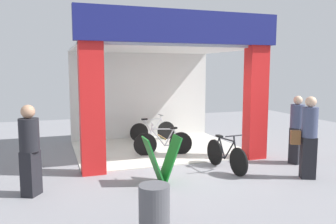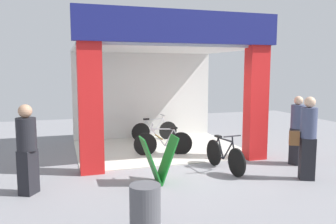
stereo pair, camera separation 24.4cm
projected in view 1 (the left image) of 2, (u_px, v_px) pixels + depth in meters
name	position (u px, v px, depth m)	size (l,w,h in m)	color
ground_plane	(180.00, 165.00, 8.07)	(17.01, 17.01, 0.00)	gray
shop_facade	(159.00, 83.00, 9.39)	(4.70, 3.80, 3.52)	beige
bicycle_inside_0	(153.00, 130.00, 10.77)	(1.48, 0.41, 0.81)	black
bicycle_inside_1	(163.00, 143.00, 8.93)	(1.51, 0.43, 0.84)	black
bicycle_parked_0	(226.00, 155.00, 7.63)	(0.42, 1.53, 0.84)	black
sandwich_board_sign	(162.00, 160.00, 6.76)	(0.71, 0.46, 0.94)	#197226
pedestrian_0	(30.00, 149.00, 6.05)	(0.48, 0.48, 1.62)	black
pedestrian_1	(308.00, 137.00, 7.01)	(0.56, 0.42, 1.69)	black
pedestrian_2	(297.00, 129.00, 8.14)	(0.43, 0.43, 1.61)	black
trash_bin	(154.00, 211.00, 4.56)	(0.42, 0.42, 0.73)	#4C4C51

